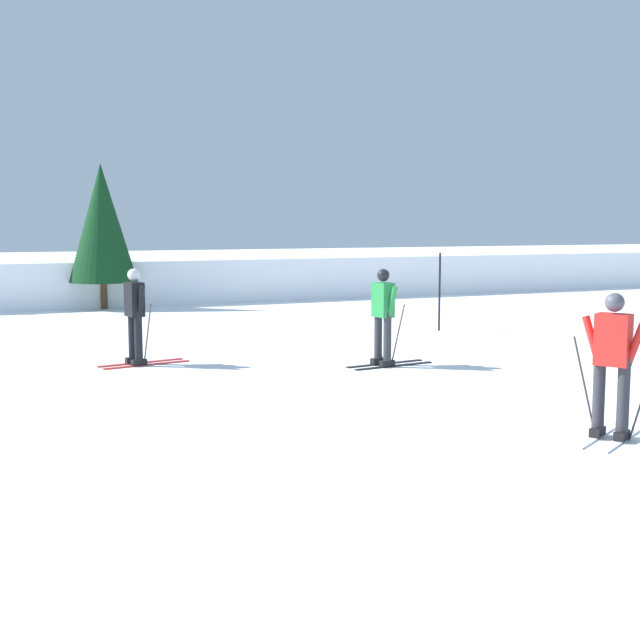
{
  "coord_description": "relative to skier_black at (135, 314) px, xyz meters",
  "views": [
    {
      "loc": [
        -5.16,
        -9.2,
        2.5
      ],
      "look_at": [
        0.39,
        3.46,
        0.9
      ],
      "focal_mm": 47.09,
      "sensor_mm": 36.0,
      "label": 1
    }
  ],
  "objects": [
    {
      "name": "far_snow_ridge",
      "position": [
        2.25,
        15.25,
        -0.24
      ],
      "size": [
        80.0,
        9.91,
        1.36
      ],
      "primitive_type": "cube",
      "color": "white",
      "rests_on": "ground"
    },
    {
      "name": "ground_plane",
      "position": [
        2.25,
        -5.53,
        -0.92
      ],
      "size": [
        120.0,
        120.0,
        0.0
      ],
      "primitive_type": "plane",
      "color": "white"
    },
    {
      "name": "trail_marker_pole",
      "position": [
        7.46,
        1.97,
        -0.01
      ],
      "size": [
        0.05,
        0.05,
        1.82
      ],
      "primitive_type": "cylinder",
      "color": "black",
      "rests_on": "ground"
    },
    {
      "name": "skier_green",
      "position": [
        3.95,
        -1.84,
        -0.0
      ],
      "size": [
        1.63,
        1.0,
        1.71
      ],
      "color": "black",
      "rests_on": "ground"
    },
    {
      "name": "skier_red",
      "position": [
        4.01,
        -7.36,
        0.0
      ],
      "size": [
        1.57,
        1.12,
        1.71
      ],
      "color": "silver",
      "rests_on": "ground"
    },
    {
      "name": "conifer_far_right",
      "position": [
        1.12,
        10.25,
        1.59
      ],
      "size": [
        1.96,
        1.96,
        4.23
      ],
      "color": "#513823",
      "rests_on": "ground"
    },
    {
      "name": "skier_black",
      "position": [
        0.0,
        0.0,
        0.0
      ],
      "size": [
        1.64,
        0.99,
        1.71
      ],
      "color": "red",
      "rests_on": "ground"
    }
  ]
}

